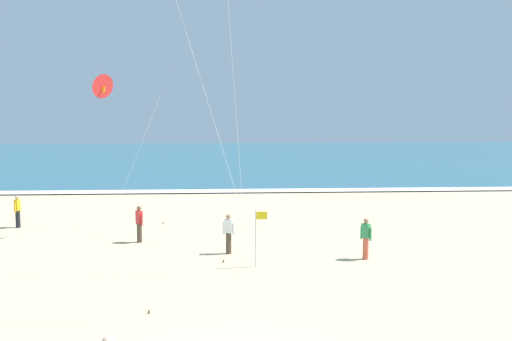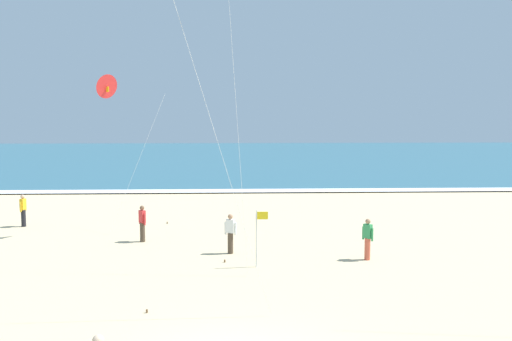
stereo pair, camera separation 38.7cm
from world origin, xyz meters
The scene contains 8 objects.
ocean_water centered at (0.00, 57.60, 0.04)m, with size 160.00×60.00×0.08m, color #2D6075.
shoreline_foam centered at (0.00, 27.90, 0.09)m, with size 160.00×1.73×0.01m, color white.
kite_delta_scarlet_mid centered at (-5.62, 14.20, 6.73)m, with size 2.87×3.04×7.31m.
bystander_green_top centered at (5.16, 9.36, 0.81)m, with size 0.35×0.40×1.59m.
bystander_red_top centered at (-3.91, 12.74, 0.81)m, with size 0.34×0.41×1.59m.
bystander_yellow_top centered at (-10.27, 16.24, 0.81)m, with size 0.24×0.49×1.59m.
bystander_white_top centered at (-0.08, 10.53, 0.81)m, with size 0.48×0.27×1.59m.
lifeguard_flag centered at (0.94, 8.52, 1.27)m, with size 0.44×0.05×2.10m.
Camera 2 is at (0.08, -11.73, 5.66)m, focal length 39.97 mm.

